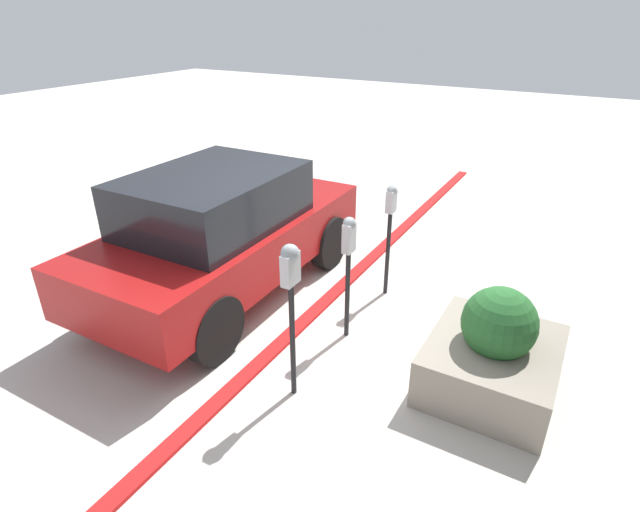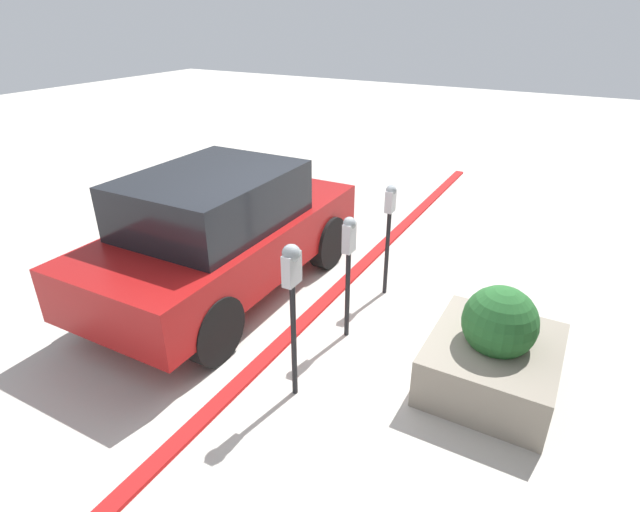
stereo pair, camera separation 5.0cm
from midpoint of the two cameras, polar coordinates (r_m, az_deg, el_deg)
name	(u,v)px [view 2 (the right image)]	position (r m, az deg, el deg)	size (l,w,h in m)	color
ground_plane	(309,325)	(5.80, -1.47, -7.92)	(40.00, 40.00, 0.00)	beige
curb_strip	(303,322)	(5.83, -2.15, -7.53)	(13.50, 0.16, 0.04)	red
parking_meter_nearest	(292,283)	(4.23, -3.55, -3.15)	(0.19, 0.16, 1.55)	black
parking_meter_second	(349,252)	(5.14, 3.02, 0.47)	(0.16, 0.13, 1.41)	black
parking_meter_middle	(389,218)	(6.03, 7.69, 4.33)	(0.15, 0.12, 1.44)	black
planter_box	(494,352)	(5.02, 18.99, -10.35)	(1.31, 1.15, 1.06)	gray
parked_car_front	(222,232)	(6.20, -11.38, 2.75)	(3.90, 1.80, 1.61)	maroon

